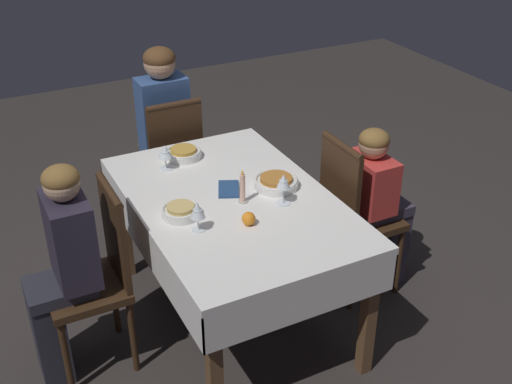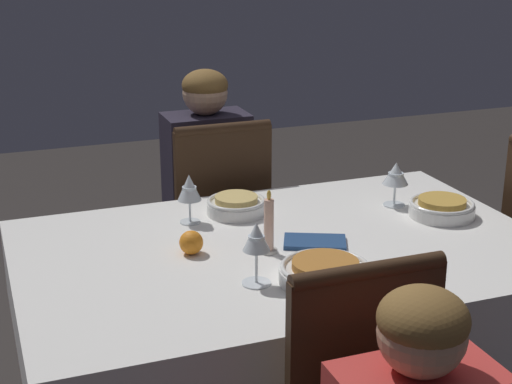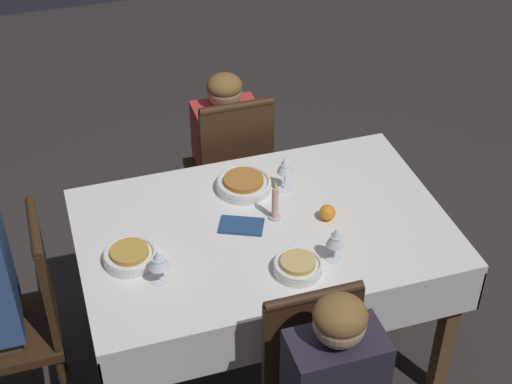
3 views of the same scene
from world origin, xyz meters
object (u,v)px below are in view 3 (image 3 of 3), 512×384
at_px(chair_west, 25,315).
at_px(wine_glass_west, 159,260).
at_px(chair_north, 232,170).
at_px(orange_fruit, 327,213).
at_px(wine_glass_south, 336,238).
at_px(bowl_north, 244,184).
at_px(bowl_west, 130,256).
at_px(wine_glass_north, 285,166).
at_px(candle_centerpiece, 275,205).
at_px(napkin_red_folded, 242,226).
at_px(bowl_south, 298,266).
at_px(person_child_red, 223,148).
at_px(dining_table, 263,243).

relative_size(chair_west, wine_glass_west, 6.86).
relative_size(chair_north, orange_fruit, 14.92).
distance_m(wine_glass_south, bowl_north, 0.55).
bearing_deg(bowl_west, wine_glass_north, 19.81).
relative_size(candle_centerpiece, napkin_red_folded, 0.90).
bearing_deg(chair_north, napkin_red_folded, 77.45).
relative_size(chair_west, bowl_north, 4.20).
bearing_deg(wine_glass_south, wine_glass_west, 172.96).
bearing_deg(bowl_south, bowl_west, 157.43).
height_order(wine_glass_west, orange_fruit, wine_glass_west).
bearing_deg(wine_glass_north, candle_centerpiece, -120.14).
relative_size(person_child_red, wine_glass_west, 7.09).
bearing_deg(chair_north, orange_fruit, 104.31).
xyz_separation_m(bowl_west, napkin_red_folded, (0.45, 0.07, -0.02)).
relative_size(wine_glass_west, bowl_north, 0.61).
distance_m(person_child_red, bowl_north, 0.66).
xyz_separation_m(chair_west, bowl_south, (0.99, -0.31, 0.25)).
height_order(bowl_west, napkin_red_folded, bowl_west).
height_order(wine_glass_south, wine_glass_north, wine_glass_north).
relative_size(bowl_south, candle_centerpiece, 1.02).
bearing_deg(bowl_south, wine_glass_west, 167.95).
bearing_deg(dining_table, wine_glass_north, 52.11).
bearing_deg(chair_west, bowl_north, 103.59).
xyz_separation_m(dining_table, chair_west, (-0.95, 0.02, -0.14)).
xyz_separation_m(bowl_west, wine_glass_north, (0.69, 0.25, 0.09)).
relative_size(chair_north, wine_glass_north, 5.97).
distance_m(wine_glass_south, candle_centerpiece, 0.32).
relative_size(wine_glass_south, wine_glass_north, 0.92).
bearing_deg(bowl_north, person_child_red, 83.23).
xyz_separation_m(chair_west, bowl_north, (0.94, 0.23, 0.25)).
relative_size(chair_west, chair_north, 1.00).
bearing_deg(dining_table, chair_north, 84.50).
relative_size(wine_glass_west, napkin_red_folded, 0.71).
bearing_deg(orange_fruit, chair_west, 177.26).
bearing_deg(orange_fruit, bowl_west, -179.07).
distance_m(chair_west, bowl_south, 1.06).
bearing_deg(wine_glass_south, chair_west, 166.06).
bearing_deg(wine_glass_south, bowl_south, -170.73).
bearing_deg(wine_glass_west, orange_fruit, 11.82).
distance_m(dining_table, bowl_south, 0.31).
bearing_deg(candle_centerpiece, wine_glass_north, 59.86).
distance_m(bowl_west, bowl_south, 0.62).
bearing_deg(chair_north, wine_glass_south, 97.49).
height_order(chair_west, wine_glass_south, chair_west).
xyz_separation_m(bowl_west, orange_fruit, (0.78, 0.01, 0.00)).
xyz_separation_m(chair_west, orange_fruit, (1.20, -0.06, 0.26)).
distance_m(chair_north, bowl_north, 0.52).
relative_size(chair_west, bowl_south, 5.32).
bearing_deg(napkin_red_folded, candle_centerpiece, 4.41).
distance_m(wine_glass_north, candle_centerpiece, 0.20).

